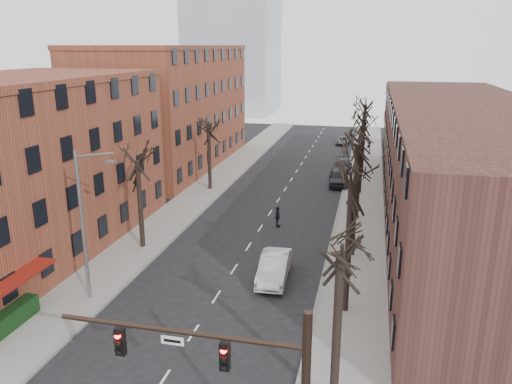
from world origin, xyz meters
The scene contains 19 objects.
sidewalk_left centered at (-8.00, 35.00, 0.07)m, with size 4.00×90.00×0.15m, color gray.
sidewalk_right centered at (8.00, 35.00, 0.07)m, with size 4.00×90.00×0.15m, color gray.
building_left_near centered at (-16.00, 15.00, 6.00)m, with size 12.00×26.00×12.00m, color brown.
building_left_far centered at (-16.00, 44.00, 7.00)m, with size 12.00×28.00×14.00m, color brown.
building_right centered at (16.00, 30.00, 5.00)m, with size 12.00×50.00×10.00m, color #502C25.
awning_left centered at (-9.40, 6.00, 0.00)m, with size 1.20×7.00×0.15m, color maroon.
tree_right_b centered at (7.60, 12.00, 0.00)m, with size 5.20×5.20×10.80m, color black, non-canonical shape.
tree_right_c centered at (7.60, 20.00, 0.00)m, with size 5.20×5.20×11.60m, color black, non-canonical shape.
tree_right_d centered at (7.60, 28.00, 0.00)m, with size 5.20×5.20×10.00m, color black, non-canonical shape.
tree_right_e centered at (7.60, 36.00, 0.00)m, with size 5.20×5.20×10.80m, color black, non-canonical shape.
tree_right_f centered at (7.60, 44.00, 0.00)m, with size 5.20×5.20×11.60m, color black, non-canonical shape.
tree_left_a centered at (-7.60, 18.00, 0.00)m, with size 5.20×5.20×9.50m, color black, non-canonical shape.
tree_left_b centered at (-7.60, 34.00, 0.00)m, with size 5.20×5.20×9.50m, color black, non-canonical shape.
streetlight centered at (-7.03, 10.00, 5.01)m, with size 2.45×0.22×9.03m.
silver_sedan centered at (2.91, 15.11, 0.83)m, with size 1.76×5.04×1.66m, color silver.
parked_car_near centered at (5.30, 38.83, 0.86)m, with size 2.02×5.03×1.71m, color black.
parked_car_mid centered at (5.30, 44.92, 0.72)m, with size 2.01×4.95×1.44m, color black.
parked_car_far centered at (4.36, 62.31, 0.57)m, with size 1.89×4.10×1.14m, color #585B5F.
pedestrian_crossing centered at (1.32, 24.68, 0.88)m, with size 1.03×0.43×1.76m, color black.
Camera 1 is at (8.42, -13.63, 14.48)m, focal length 35.00 mm.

